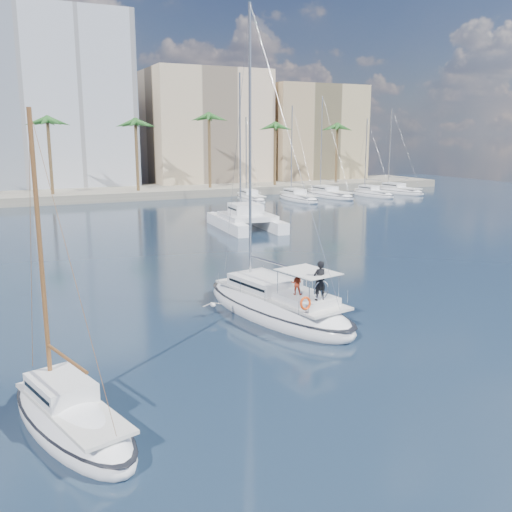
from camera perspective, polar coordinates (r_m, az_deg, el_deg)
ground at (r=30.68m, az=2.51°, el=-5.55°), size 160.00×160.00×0.00m
quay at (r=88.33m, az=-16.39°, el=5.96°), size 120.00×14.00×1.20m
building_beige at (r=102.26m, az=-5.03°, el=12.44°), size 20.00×14.00×20.00m
building_tan_right at (r=109.12m, az=5.46°, el=11.89°), size 18.00×12.00×18.00m
palm_centre at (r=83.96m, az=-16.34°, el=12.29°), size 3.60×3.60×12.30m
palm_right at (r=95.59m, az=4.70°, el=12.65°), size 3.60×3.60×12.30m
main_sloop at (r=29.89m, az=2.06°, el=-4.98°), size 5.59×11.61×16.54m
small_sloop at (r=19.78m, az=-18.02°, el=-15.25°), size 4.23×7.81×10.71m
catamaran at (r=57.17m, az=-1.01°, el=3.85°), size 5.93×10.64×15.19m
seagull at (r=29.72m, az=-4.35°, el=-4.87°), size 1.13×0.49×0.21m
moored_yacht_a at (r=80.79m, az=-0.51°, el=5.49°), size 3.37×9.52×11.90m
moored_yacht_b at (r=81.97m, az=4.23°, el=5.55°), size 3.32×10.83×13.72m
moored_yacht_c at (r=87.02m, az=7.32°, el=5.87°), size 3.98×12.33×15.54m
moored_yacht_d at (r=89.07m, az=11.56°, el=5.86°), size 3.52×9.55×11.90m
moored_yacht_e at (r=94.63m, az=14.01°, el=6.10°), size 4.61×11.11×13.72m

